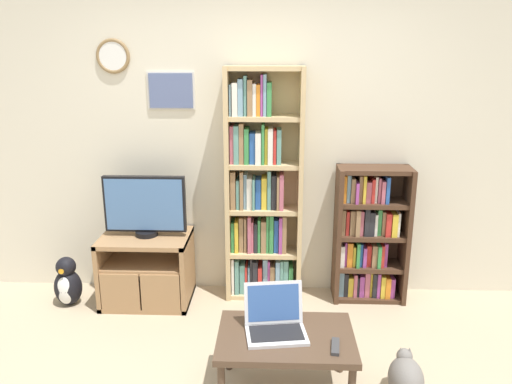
# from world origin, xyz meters

# --- Properties ---
(wall_back) EXTENTS (6.19, 0.09, 2.60)m
(wall_back) POSITION_xyz_m (-0.01, 1.76, 1.30)
(wall_back) COLOR beige
(wall_back) RESTS_ON ground_plane
(tv_stand) EXTENTS (0.71, 0.50, 0.57)m
(tv_stand) POSITION_xyz_m (-0.84, 1.44, 0.29)
(tv_stand) COLOR #9E754C
(tv_stand) RESTS_ON ground_plane
(television) EXTENTS (0.65, 0.18, 0.50)m
(television) POSITION_xyz_m (-0.83, 1.46, 0.82)
(television) COLOR black
(television) RESTS_ON tv_stand
(bookshelf_tall) EXTENTS (0.62, 0.26, 1.91)m
(bookshelf_tall) POSITION_xyz_m (0.09, 1.60, 0.89)
(bookshelf_tall) COLOR tan
(bookshelf_tall) RESTS_ON ground_plane
(bookshelf_short) EXTENTS (0.59, 0.28, 1.13)m
(bookshelf_short) POSITION_xyz_m (0.98, 1.58, 0.55)
(bookshelf_short) COLOR #472D1E
(bookshelf_short) RESTS_ON ground_plane
(coffee_table) EXTENTS (0.81, 0.55, 0.40)m
(coffee_table) POSITION_xyz_m (0.28, 0.31, 0.36)
(coffee_table) COLOR #4C3828
(coffee_table) RESTS_ON ground_plane
(laptop) EXTENTS (0.39, 0.35, 0.27)m
(laptop) POSITION_xyz_m (0.21, 0.35, 0.47)
(laptop) COLOR silver
(laptop) RESTS_ON coffee_table
(remote_near_laptop) EXTENTS (0.06, 0.16, 0.02)m
(remote_near_laptop) POSITION_xyz_m (0.55, 0.18, 0.41)
(remote_near_laptop) COLOR #38383A
(remote_near_laptop) RESTS_ON coffee_table
(cat) EXTENTS (0.22, 0.46, 0.29)m
(cat) POSITION_xyz_m (1.00, 0.31, 0.13)
(cat) COLOR slate
(cat) RESTS_ON ground_plane
(penguin_figurine) EXTENTS (0.22, 0.20, 0.41)m
(penguin_figurine) POSITION_xyz_m (-1.48, 1.35, 0.19)
(penguin_figurine) COLOR black
(penguin_figurine) RESTS_ON ground_plane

